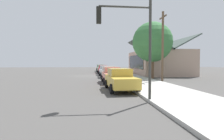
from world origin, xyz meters
The scene contains 14 objects.
ground_plane centered at (0.00, 0.00, 0.00)m, with size 120.00×120.00×0.00m, color #4C4947.
sidewalk_curb centered at (0.00, 5.60, 0.08)m, with size 60.00×4.20×0.16m, color #B2AFA8.
car_olive centered at (-17.88, 2.68, 0.81)m, with size 4.46×2.11×1.59m.
car_seafoam centered at (-12.50, 2.68, 0.81)m, with size 4.43×2.20×1.59m.
car_cherry centered at (-6.94, 2.69, 0.82)m, with size 4.82×2.00×1.59m.
car_silver centered at (-1.28, 2.69, 0.81)m, with size 4.65×1.96×1.59m.
car_ivory centered at (4.11, 2.85, 0.81)m, with size 4.44×2.16×1.59m.
car_coral centered at (10.26, 2.64, 0.81)m, with size 4.49×2.00×1.59m.
car_mustard centered at (15.46, 2.72, 0.81)m, with size 4.79×2.11×1.59m.
storefront_building centered at (-2.18, 11.98, 2.15)m, with size 12.82×8.20×6.23m.
shade_tree centered at (6.10, 8.24, 4.64)m, with size 5.03×5.03×7.17m.
traffic_light_main centered at (19.75, 2.54, 3.49)m, with size 0.37×2.79×5.20m.
utility_pole_wooden centered at (9.64, 8.20, 3.93)m, with size 1.80×0.24×7.50m.
fire_hydrant_red centered at (-9.15, 4.20, 0.50)m, with size 0.22×0.22×0.71m.
Camera 1 is at (28.97, 0.67, 2.01)m, focal length 29.83 mm.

